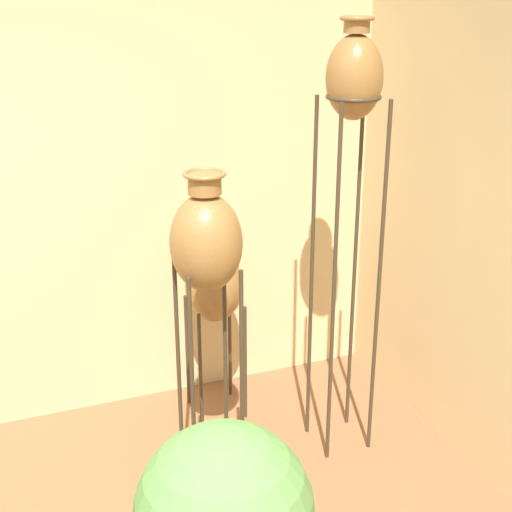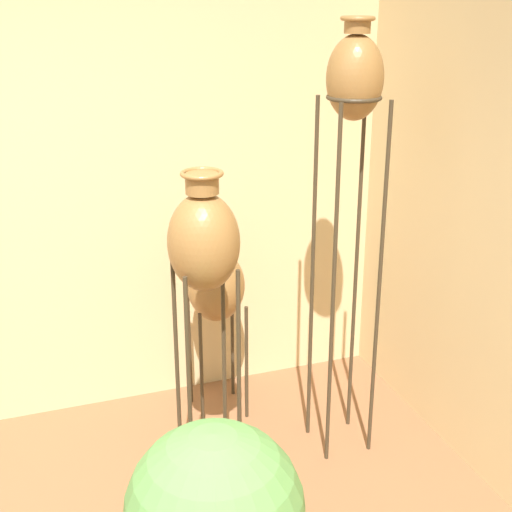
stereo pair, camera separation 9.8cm
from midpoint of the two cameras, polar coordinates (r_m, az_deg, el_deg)
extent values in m
cylinder|color=#382D1E|center=(3.41, 7.01, -3.31)|extent=(0.02, 0.02, 1.83)
cylinder|color=#382D1E|center=(3.52, 10.60, -2.73)|extent=(0.02, 0.02, 1.83)
cylinder|color=#382D1E|center=(3.61, 5.31, -1.82)|extent=(0.02, 0.02, 1.83)
cylinder|color=#382D1E|center=(3.72, 8.75, -1.32)|extent=(0.02, 0.02, 1.83)
torus|color=#382D1E|center=(3.32, 8.71, 12.43)|extent=(0.25, 0.25, 0.02)
ellipsoid|color=olive|center=(3.31, 8.79, 13.90)|extent=(0.26, 0.26, 0.38)
cylinder|color=olive|center=(3.29, 9.01, 17.73)|extent=(0.12, 0.12, 0.06)
torus|color=olive|center=(3.29, 9.04, 18.27)|extent=(0.15, 0.15, 0.02)
cylinder|color=#382D1E|center=(3.22, -4.45, -11.36)|extent=(0.02, 0.02, 1.17)
cylinder|color=#382D1E|center=(3.28, -0.49, -10.68)|extent=(0.02, 0.02, 1.17)
cylinder|color=#382D1E|center=(3.42, -5.48, -9.39)|extent=(0.02, 0.02, 1.17)
cylinder|color=#382D1E|center=(3.47, -1.75, -8.80)|extent=(0.02, 0.02, 1.17)
torus|color=#382D1E|center=(3.09, -3.25, -0.64)|extent=(0.24, 0.24, 0.02)
ellipsoid|color=olive|center=(3.05, -3.29, 1.08)|extent=(0.31, 0.31, 0.44)
cylinder|color=olive|center=(2.97, -3.39, 5.81)|extent=(0.14, 0.14, 0.08)
torus|color=olive|center=(2.96, -3.41, 6.60)|extent=(0.18, 0.18, 0.02)
cylinder|color=#382D1E|center=(3.92, -3.66, -9.17)|extent=(0.02, 0.02, 0.69)
cylinder|color=#382D1E|center=(3.99, -0.05, -8.57)|extent=(0.02, 0.02, 0.69)
cylinder|color=#382D1E|center=(4.14, -4.66, -7.47)|extent=(0.02, 0.02, 0.69)
cylinder|color=#382D1E|center=(4.20, -1.23, -6.94)|extent=(0.02, 0.02, 0.69)
torus|color=#382D1E|center=(3.91, -2.48, -3.60)|extent=(0.27, 0.27, 0.02)
ellipsoid|color=olive|center=(3.87, -2.50, -2.38)|extent=(0.31, 0.31, 0.40)
cylinder|color=olive|center=(3.79, -2.55, 0.75)|extent=(0.14, 0.14, 0.05)
torus|color=olive|center=(3.78, -2.55, 1.11)|extent=(0.18, 0.18, 0.02)
sphere|color=#568E47|center=(2.74, -2.22, -19.72)|extent=(0.66, 0.66, 0.66)
camera|label=1|loc=(0.05, -89.19, 0.31)|focal=50.00mm
camera|label=2|loc=(0.05, 90.81, -0.31)|focal=50.00mm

